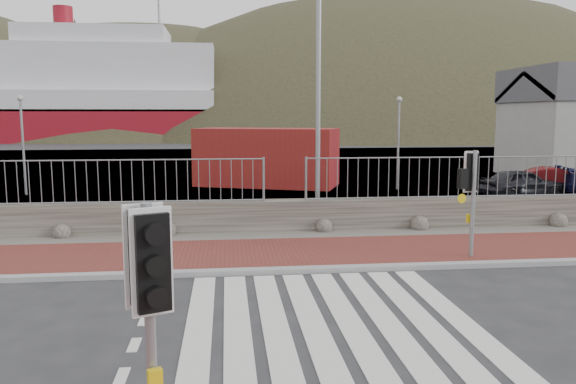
{
  "coord_description": "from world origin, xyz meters",
  "views": [
    {
      "loc": [
        -1.63,
        -8.45,
        3.31
      ],
      "look_at": [
        -0.37,
        3.0,
        1.73
      ],
      "focal_mm": 35.0,
      "sensor_mm": 36.0,
      "label": 1
    }
  ],
  "objects": [
    {
      "name": "ground",
      "position": [
        0.0,
        0.0,
        0.0
      ],
      "size": [
        220.0,
        220.0,
        0.0
      ],
      "primitive_type": "plane",
      "color": "#28282B",
      "rests_on": "ground"
    },
    {
      "name": "sidewalk_far",
      "position": [
        0.0,
        4.5,
        0.04
      ],
      "size": [
        40.0,
        3.0,
        0.08
      ],
      "primitive_type": "cube",
      "color": "maroon",
      "rests_on": "ground"
    },
    {
      "name": "kerb_far",
      "position": [
        0.0,
        3.0,
        0.05
      ],
      "size": [
        40.0,
        0.25,
        0.12
      ],
      "primitive_type": "cube",
      "color": "gray",
      "rests_on": "ground"
    },
    {
      "name": "zebra_crossing",
      "position": [
        -0.0,
        0.0,
        0.01
      ],
      "size": [
        4.62,
        5.6,
        0.01
      ],
      "color": "silver",
      "rests_on": "ground"
    },
    {
      "name": "gravel_strip",
      "position": [
        0.0,
        6.5,
        0.03
      ],
      "size": [
        40.0,
        1.5,
        0.06
      ],
      "primitive_type": "cube",
      "color": "#59544C",
      "rests_on": "ground"
    },
    {
      "name": "stone_wall",
      "position": [
        0.0,
        7.3,
        0.45
      ],
      "size": [
        40.0,
        0.6,
        0.9
      ],
      "primitive_type": "cube",
      "color": "#464039",
      "rests_on": "ground"
    },
    {
      "name": "railing",
      "position": [
        0.0,
        7.15,
        1.82
      ],
      "size": [
        18.07,
        0.07,
        1.22
      ],
      "color": "gray",
      "rests_on": "stone_wall"
    },
    {
      "name": "quay",
      "position": [
        0.0,
        27.9,
        0.0
      ],
      "size": [
        120.0,
        40.0,
        0.5
      ],
      "primitive_type": "cube",
      "color": "#4C4C4F",
      "rests_on": "ground"
    },
    {
      "name": "water",
      "position": [
        0.0,
        62.9,
        0.0
      ],
      "size": [
        220.0,
        50.0,
        0.05
      ],
      "primitive_type": "cube",
      "color": "#3F4C54",
      "rests_on": "ground"
    },
    {
      "name": "ferry",
      "position": [
        -24.65,
        67.9,
        5.36
      ],
      "size": [
        50.0,
        16.0,
        20.0
      ],
      "color": "maroon",
      "rests_on": "ground"
    },
    {
      "name": "hills_backdrop",
      "position": [
        6.74,
        87.9,
        -23.05
      ],
      "size": [
        254.0,
        90.0,
        100.0
      ],
      "color": "#2B2F1C",
      "rests_on": "ground"
    },
    {
      "name": "traffic_signal_near",
      "position": [
        -2.34,
        -3.49,
        1.83
      ],
      "size": [
        0.42,
        0.34,
        2.55
      ],
      "rotation": [
        0.0,
        0.0,
        0.39
      ],
      "color": "gray",
      "rests_on": "ground"
    },
    {
      "name": "traffic_signal_far",
      "position": [
        3.91,
        3.63,
        1.82
      ],
      "size": [
        0.62,
        0.32,
        2.52
      ],
      "rotation": [
        0.0,
        0.0,
        3.38
      ],
      "color": "gray",
      "rests_on": "ground"
    },
    {
      "name": "streetlight",
      "position": [
        1.22,
        8.16,
        4.65
      ],
      "size": [
        1.64,
        0.88,
        8.26
      ],
      "rotation": [
        0.0,
        0.0,
        0.43
      ],
      "color": "gray",
      "rests_on": "ground"
    },
    {
      "name": "shipping_container",
      "position": [
        0.27,
        17.92,
        1.35
      ],
      "size": [
        7.01,
        4.83,
        2.7
      ],
      "primitive_type": "cube",
      "rotation": [
        0.0,
        0.0,
        -0.36
      ],
      "color": "#962B10",
      "rests_on": "ground"
    },
    {
      "name": "car_a",
      "position": [
        10.34,
        13.06,
        0.57
      ],
      "size": [
        3.53,
        1.85,
        1.15
      ],
      "primitive_type": "imported",
      "rotation": [
        0.0,
        0.0,
        1.72
      ],
      "color": "black",
      "rests_on": "ground"
    },
    {
      "name": "car_b",
      "position": [
        12.19,
        13.58,
        0.57
      ],
      "size": [
        3.64,
        2.27,
        1.13
      ],
      "primitive_type": "imported",
      "rotation": [
        0.0,
        0.0,
        1.24
      ],
      "color": "#540C0F",
      "rests_on": "ground"
    }
  ]
}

